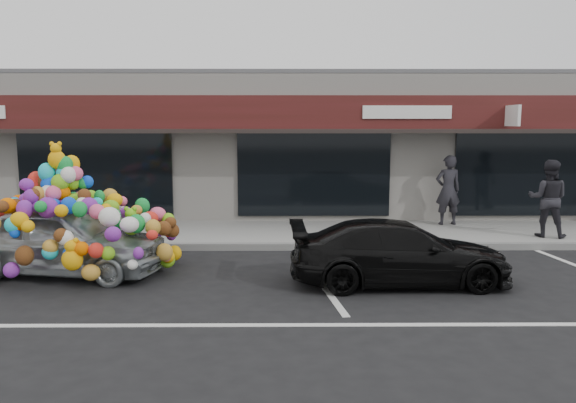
{
  "coord_description": "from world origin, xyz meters",
  "views": [
    {
      "loc": [
        2.18,
        -9.96,
        2.85
      ],
      "look_at": [
        2.26,
        1.4,
        1.26
      ],
      "focal_mm": 35.0,
      "sensor_mm": 36.0,
      "label": 1
    }
  ],
  "objects_px": {
    "toy_car": "(63,232)",
    "black_sedan": "(400,253)",
    "pedestrian_a": "(448,190)",
    "pedestrian_b": "(548,198)"
  },
  "relations": [
    {
      "from": "toy_car",
      "to": "black_sedan",
      "type": "bearing_deg",
      "value": -86.67
    },
    {
      "from": "toy_car",
      "to": "black_sedan",
      "type": "height_order",
      "value": "toy_car"
    },
    {
      "from": "black_sedan",
      "to": "pedestrian_a",
      "type": "distance_m",
      "value": 5.62
    },
    {
      "from": "black_sedan",
      "to": "pedestrian_b",
      "type": "distance_m",
      "value": 5.49
    },
    {
      "from": "black_sedan",
      "to": "pedestrian_a",
      "type": "height_order",
      "value": "pedestrian_a"
    },
    {
      "from": "black_sedan",
      "to": "pedestrian_a",
      "type": "bearing_deg",
      "value": -26.18
    },
    {
      "from": "pedestrian_b",
      "to": "toy_car",
      "type": "bearing_deg",
      "value": 39.87
    },
    {
      "from": "pedestrian_a",
      "to": "pedestrian_b",
      "type": "distance_m",
      "value": 2.53
    },
    {
      "from": "toy_car",
      "to": "pedestrian_a",
      "type": "relative_size",
      "value": 2.37
    },
    {
      "from": "black_sedan",
      "to": "pedestrian_b",
      "type": "relative_size",
      "value": 2.11
    }
  ]
}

